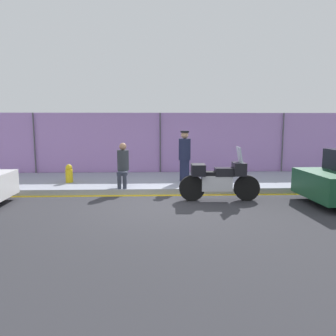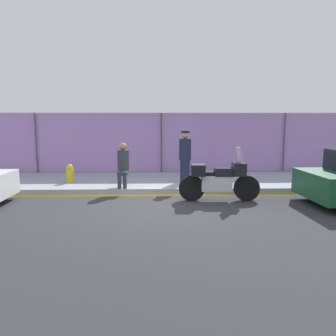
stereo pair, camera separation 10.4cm
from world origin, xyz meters
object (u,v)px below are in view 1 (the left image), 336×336
at_px(officer_standing, 185,156).
at_px(fire_hydrant, 69,174).
at_px(motorcycle, 219,179).
at_px(person_seated_on_curb, 123,162).

height_order(officer_standing, fire_hydrant, officer_standing).
distance_m(motorcycle, officer_standing, 2.22).
height_order(motorcycle, fire_hydrant, motorcycle).
bearing_deg(fire_hydrant, motorcycle, -23.53).
distance_m(officer_standing, fire_hydrant, 3.78).
relative_size(officer_standing, person_seated_on_curb, 1.25).
height_order(person_seated_on_curb, fire_hydrant, person_seated_on_curb).
bearing_deg(fire_hydrant, person_seated_on_curb, -21.76).
xyz_separation_m(motorcycle, officer_standing, (-0.74, 2.05, 0.42)).
xyz_separation_m(motorcycle, person_seated_on_curb, (-2.68, 1.23, 0.31)).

